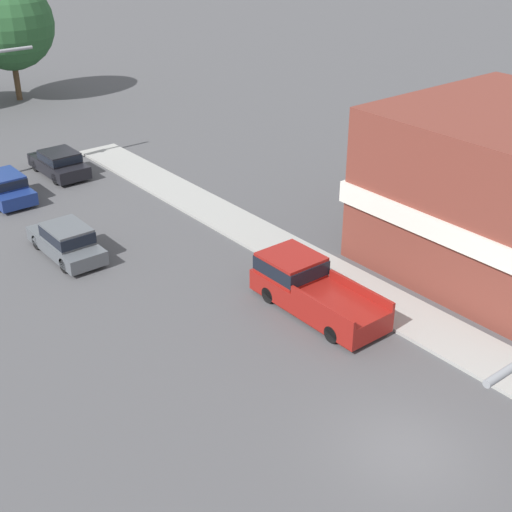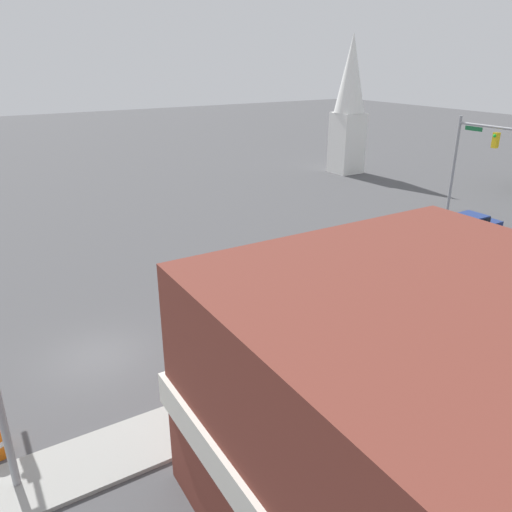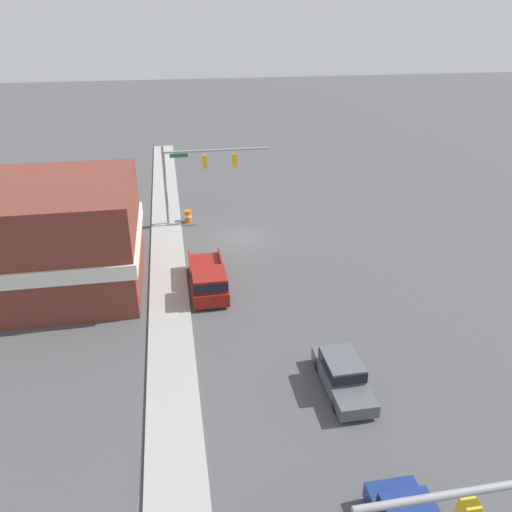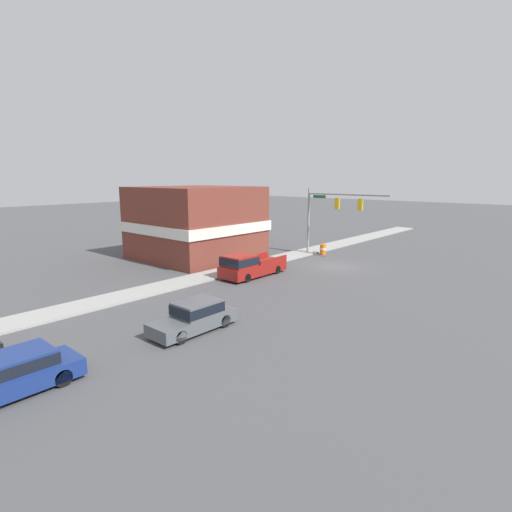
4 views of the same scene
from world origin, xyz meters
name	(u,v)px [view 4 (image 4 of 4)]	position (x,y,z in m)	size (l,w,h in m)	color
ground_plane	(337,267)	(0.00, 0.00, 0.00)	(200.00, 200.00, 0.00)	#4C4C4F
sidewalk_curb	(284,257)	(5.70, 0.00, 0.07)	(2.40, 60.00, 0.14)	#9E9E99
near_signal_assembly	(333,207)	(2.80, -3.69, 4.77)	(8.46, 0.49, 6.52)	gray
car_lead	(195,316)	(-2.14, 17.64, 0.78)	(1.76, 4.58, 1.51)	black
car_second_ahead	(14,373)	(-1.85, 25.75, 0.76)	(1.86, 4.64, 1.46)	black
pickup_truck_parked	(249,266)	(3.24, 7.77, 0.91)	(2.12, 5.76, 1.85)	black
construction_barrel	(323,249)	(3.90, -3.98, 0.52)	(0.59, 0.59, 1.03)	orange
corner_brick_building	(196,223)	(12.39, 5.20, 3.32)	(10.27, 10.16, 6.71)	brown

